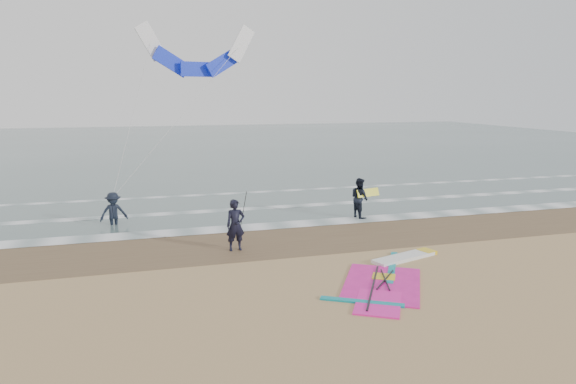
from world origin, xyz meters
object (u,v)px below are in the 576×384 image
object	(u,v)px
windsurf_rig	(390,276)
person_wading	(113,205)
surf_kite	(197,56)
person_standing	(235,225)
person_walking	(359,198)

from	to	relation	value
windsurf_rig	person_wading	distance (m)	13.32
person_wading	surf_kite	size ratio (longest dim) A/B	0.23
person_standing	person_walking	size ratio (longest dim) A/B	1.02
person_walking	person_standing	bearing A→B (deg)	104.60
surf_kite	windsurf_rig	bearing A→B (deg)	-70.68
person_wading	surf_kite	world-z (taller)	surf_kite
person_standing	person_wading	xyz separation A→B (m)	(-4.73, 5.31, -0.05)
person_standing	person_walking	world-z (taller)	person_standing
person_standing	surf_kite	xyz separation A→B (m)	(-0.29, 9.02, 6.93)
windsurf_rig	person_walking	bearing A→B (deg)	73.48
windsurf_rig	person_wading	size ratio (longest dim) A/B	3.00
windsurf_rig	surf_kite	world-z (taller)	surf_kite
windsurf_rig	person_walking	size ratio (longest dim) A/B	2.90
person_walking	surf_kite	distance (m)	11.26
surf_kite	person_standing	bearing A→B (deg)	-88.13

